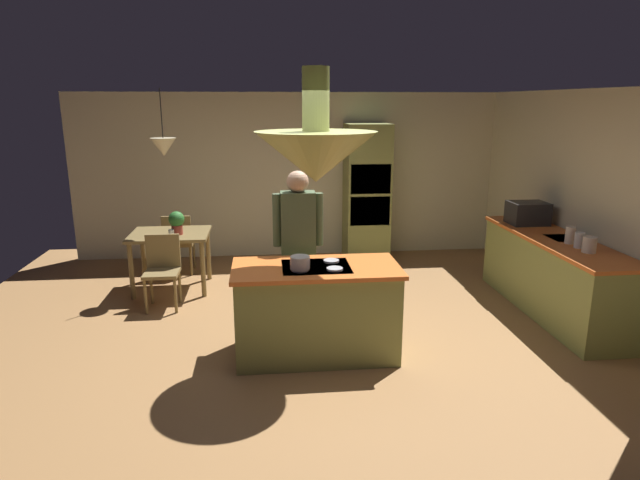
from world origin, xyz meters
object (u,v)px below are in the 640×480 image
Objects in this scene: canister_tea at (570,235)px; kitchen_island at (316,310)px; dining_table at (170,241)px; canister_flour at (589,245)px; person_at_island at (298,240)px; chair_by_back_wall at (178,240)px; chair_facing_island at (163,266)px; canister_sugar at (579,240)px; cooking_pot_on_cooktop at (300,263)px; oven_tower at (367,193)px; cup_on_table at (171,233)px; microwave_on_counter at (528,213)px; potted_plant_on_table at (177,222)px.

kitchen_island is at bearing -169.04° from canister_tea.
canister_flour reaches higher than dining_table.
chair_by_back_wall is (-1.58, 2.07, -0.49)m from person_at_island.
canister_sugar reaches higher than chair_facing_island.
person_at_island is (-0.12, 0.66, 0.54)m from kitchen_island.
person_at_island is 0.79m from cooking_pot_on_cooktop.
oven_tower is at bearing 71.26° from kitchen_island.
cup_on_table is at bearing 126.24° from cooking_pot_on_cooktop.
cup_on_table is 2.52m from cooking_pot_on_cooktop.
person_at_island is 2.64m from chair_by_back_wall.
dining_table is 2.16× the size of microwave_on_counter.
potted_plant_on_table is at bearing 62.68° from cup_on_table.
microwave_on_counter is at bearing 28.98° from cooking_pot_on_cooktop.
canister_tea reaches higher than dining_table.
cooking_pot_on_cooktop is at bearing -110.48° from oven_tower.
dining_table is 5.98× the size of canister_sugar.
oven_tower is at bearing 64.60° from person_at_island.
cup_on_table is 4.80m from canister_flour.
oven_tower is 12.55× the size of canister_sugar.
canister_tea is (4.54, -1.55, 0.35)m from dining_table.
microwave_on_counter is (4.43, -0.47, 0.11)m from potted_plant_on_table.
dining_table is 4.87m from canister_sugar.
potted_plant_on_table reaches higher than chair_by_back_wall.
canister_tea is 1.05× the size of cooking_pot_on_cooktop.
microwave_on_counter is at bearing -6.10° from potted_plant_on_table.
canister_tea is (4.48, -1.35, 0.19)m from cup_on_table.
microwave_on_counter is at bearing 165.22° from chair_by_back_wall.
canister_sugar reaches higher than kitchen_island.
chair_by_back_wall is at bearing 154.36° from canister_tea.
chair_by_back_wall is at bearing 118.30° from cooking_pot_on_cooktop.
oven_tower is 23.22× the size of cup_on_table.
chair_facing_island is 4.66m from canister_tea.
canister_tea reaches higher than potted_plant_on_table.
microwave_on_counter reaches higher than canister_sugar.
oven_tower reaches higher than potted_plant_on_table.
potted_plant_on_table reaches higher than cup_on_table.
cup_on_table reaches higher than dining_table.
canister_tea is (4.43, -1.45, 0.07)m from potted_plant_on_table.
kitchen_island reaches higher than cup_on_table.
chair_facing_island is 1.26m from chair_by_back_wall.
oven_tower is 2.90m from chair_by_back_wall.
canister_sugar is 0.18m from canister_tea.
chair_facing_island is at bearing -101.80° from potted_plant_on_table.
cooking_pot_on_cooktop reaches higher than kitchen_island.
chair_by_back_wall is 5.30× the size of canister_flour.
oven_tower reaches higher than chair_facing_island.
canister_flour is at bearing 150.78° from chair_by_back_wall.
canister_tea is at bearing -2.19° from person_at_island.
person_at_island reaches higher than chair_facing_island.
oven_tower is 3.60m from cooking_pot_on_cooktop.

